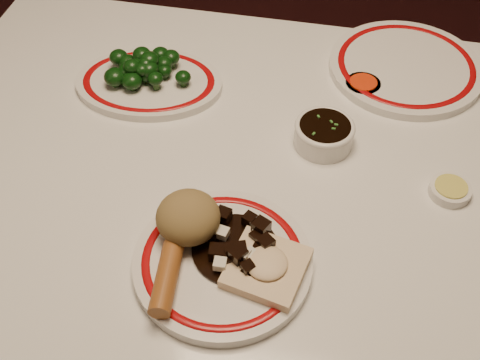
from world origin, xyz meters
name	(u,v)px	position (x,y,z in m)	size (l,w,h in m)	color
dining_table	(251,216)	(0.00, 0.00, 0.66)	(1.20, 0.90, 0.75)	white
main_plate	(223,262)	(-0.01, -0.17, 0.76)	(0.30, 0.30, 0.02)	white
rice_mound	(188,217)	(-0.07, -0.13, 0.80)	(0.09, 0.09, 0.07)	olive
spring_roll	(167,277)	(-0.07, -0.22, 0.78)	(0.03, 0.03, 0.11)	#9C5B26
fried_wonton	(267,267)	(0.05, -0.17, 0.78)	(0.12, 0.12, 0.03)	beige
stirfry_heap	(238,246)	(0.01, -0.15, 0.78)	(0.12, 0.12, 0.03)	black
broccoli_plate	(149,83)	(-0.23, 0.19, 0.76)	(0.29, 0.26, 0.02)	white
broccoli_pile	(143,67)	(-0.24, 0.19, 0.79)	(0.16, 0.12, 0.05)	#23471C
soy_bowl	(324,135)	(0.10, 0.10, 0.77)	(0.10, 0.10, 0.04)	white
sweet_sour_dish	(363,86)	(0.16, 0.26, 0.76)	(0.06, 0.06, 0.02)	white
mustard_dish	(450,190)	(0.30, 0.03, 0.76)	(0.06, 0.06, 0.02)	white
far_plate	(406,67)	(0.23, 0.33, 0.76)	(0.38, 0.38, 0.02)	white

